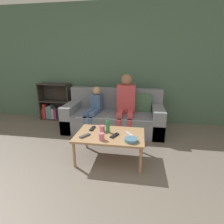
{
  "coord_description": "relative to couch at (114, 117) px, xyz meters",
  "views": [
    {
      "loc": [
        0.66,
        -1.06,
        1.47
      ],
      "look_at": [
        0.2,
        1.78,
        0.57
      ],
      "focal_mm": 28.0,
      "sensor_mm": 36.0,
      "label": 1
    }
  ],
  "objects": [
    {
      "name": "snack_bowl",
      "position": [
        0.42,
        -1.33,
        0.15
      ],
      "size": [
        0.17,
        0.17,
        0.05
      ],
      "color": "teal",
      "rests_on": "coffee_table"
    },
    {
      "name": "person_child",
      "position": [
        -0.39,
        -0.13,
        0.23
      ],
      "size": [
        0.3,
        0.62,
        0.91
      ],
      "rotation": [
        0.0,
        0.0,
        -0.18
      ],
      "color": "#476693",
      "rests_on": "ground_plane"
    },
    {
      "name": "bottle",
      "position": [
        0.06,
        -1.08,
        0.22
      ],
      "size": [
        0.06,
        0.06,
        0.22
      ],
      "color": "#33844C",
      "rests_on": "coffee_table"
    },
    {
      "name": "cup_near",
      "position": [
        0.03,
        -1.34,
        0.18
      ],
      "size": [
        0.08,
        0.08,
        0.1
      ],
      "color": "pink",
      "rests_on": "coffee_table"
    },
    {
      "name": "wall_back",
      "position": [
        -0.16,
        0.61,
        1.02
      ],
      "size": [
        12.0,
        0.06,
        2.6
      ],
      "color": "#4C6B56",
      "rests_on": "ground_plane"
    },
    {
      "name": "coffee_table",
      "position": [
        0.11,
        -1.14,
        0.09
      ],
      "size": [
        0.98,
        0.64,
        0.41
      ],
      "color": "#A87F56",
      "rests_on": "ground_plane"
    },
    {
      "name": "couch",
      "position": [
        0.0,
        0.0,
        0.0
      ],
      "size": [
        1.99,
        0.86,
        0.84
      ],
      "color": "gray",
      "rests_on": "ground_plane"
    },
    {
      "name": "tv_remote_1",
      "position": [
        -0.23,
        -1.28,
        0.14
      ],
      "size": [
        0.13,
        0.17,
        0.02
      ],
      "rotation": [
        0.0,
        0.0,
        -0.58
      ],
      "color": "#47474C",
      "rests_on": "coffee_table"
    },
    {
      "name": "bookshelf",
      "position": [
        -1.5,
        0.45,
        0.04
      ],
      "size": [
        0.76,
        0.28,
        0.88
      ],
      "color": "#332D28",
      "rests_on": "ground_plane"
    },
    {
      "name": "tv_remote_3",
      "position": [
        0.18,
        -1.2,
        0.14
      ],
      "size": [
        0.12,
        0.17,
        0.02
      ],
      "rotation": [
        0.0,
        0.0,
        -0.45
      ],
      "color": "black",
      "rests_on": "coffee_table"
    },
    {
      "name": "tv_remote_2",
      "position": [
        -0.19,
        -1.0,
        0.14
      ],
      "size": [
        0.06,
        0.17,
        0.02
      ],
      "rotation": [
        0.0,
        0.0,
        -0.06
      ],
      "color": "black",
      "rests_on": "coffee_table"
    },
    {
      "name": "cup_far",
      "position": [
        -0.03,
        -1.07,
        0.18
      ],
      "size": [
        0.08,
        0.08,
        0.1
      ],
      "color": "pink",
      "rests_on": "coffee_table"
    },
    {
      "name": "person_adult",
      "position": [
        0.24,
        -0.08,
        0.39
      ],
      "size": [
        0.36,
        0.61,
        1.17
      ],
      "rotation": [
        0.0,
        0.0,
        0.03
      ],
      "color": "#C6474C",
      "rests_on": "ground_plane"
    },
    {
      "name": "tv_remote_0",
      "position": [
        0.38,
        -1.12,
        0.14
      ],
      "size": [
        0.14,
        0.16,
        0.02
      ],
      "rotation": [
        0.0,
        0.0,
        0.67
      ],
      "color": "#B7B7BC",
      "rests_on": "coffee_table"
    }
  ]
}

